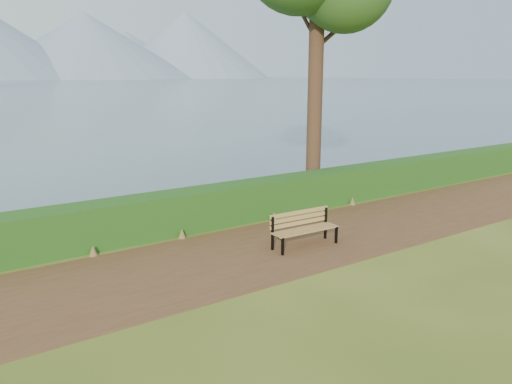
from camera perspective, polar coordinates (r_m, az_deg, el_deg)
ground at (r=10.90m, az=1.57°, el=-7.15°), size 140.00×140.00×0.00m
path at (r=11.13m, az=0.67°, el=-6.68°), size 40.00×3.40×0.01m
hedge at (r=12.86m, az=-5.16°, el=-1.67°), size 32.00×0.85×1.00m
bench at (r=11.34m, az=5.40°, el=-3.91°), size 1.63×0.54×0.81m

